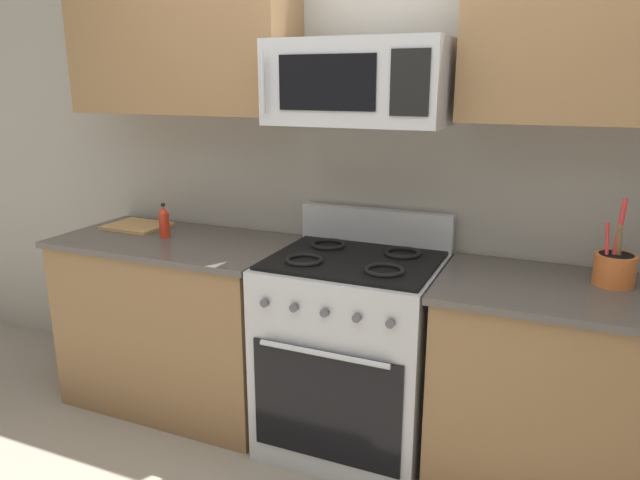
% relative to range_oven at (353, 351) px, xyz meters
% --- Properties ---
extents(wall_back, '(8.00, 0.10, 2.60)m').
position_rel_range_oven_xyz_m(wall_back, '(0.00, 0.40, 0.83)').
color(wall_back, '#9E998E').
rests_on(wall_back, ground).
extents(counter_left, '(1.19, 0.66, 0.91)m').
position_rel_range_oven_xyz_m(counter_left, '(-0.99, -0.00, -0.02)').
color(counter_left, olive).
rests_on(counter_left, ground).
extents(range_oven, '(0.76, 0.70, 1.09)m').
position_rel_range_oven_xyz_m(range_oven, '(0.00, 0.00, 0.00)').
color(range_oven, '#B2B5BA').
rests_on(range_oven, ground).
extents(counter_right, '(0.92, 0.66, 0.91)m').
position_rel_range_oven_xyz_m(counter_right, '(0.85, -0.00, -0.02)').
color(counter_right, olive).
rests_on(counter_right, ground).
extents(microwave, '(0.74, 0.44, 0.35)m').
position_rel_range_oven_xyz_m(microwave, '(-0.00, 0.03, 1.21)').
color(microwave, '#B2B5BA').
extents(upper_cabinets_left, '(1.18, 0.34, 0.69)m').
position_rel_range_oven_xyz_m(upper_cabinets_left, '(-0.99, 0.18, 1.40)').
color(upper_cabinets_left, olive).
extents(upper_cabinets_right, '(0.91, 0.34, 0.69)m').
position_rel_range_oven_xyz_m(upper_cabinets_right, '(0.86, 0.18, 1.40)').
color(upper_cabinets_right, olive).
extents(utensil_crock, '(0.16, 0.16, 0.35)m').
position_rel_range_oven_xyz_m(utensil_crock, '(1.05, 0.11, 0.51)').
color(utensil_crock, '#D1662D').
rests_on(utensil_crock, counter_right).
extents(cutting_board, '(0.32, 0.27, 0.02)m').
position_rel_range_oven_xyz_m(cutting_board, '(-1.32, 0.12, 0.45)').
color(cutting_board, tan).
rests_on(cutting_board, counter_left).
extents(bottle_hot_sauce, '(0.05, 0.05, 0.18)m').
position_rel_range_oven_xyz_m(bottle_hot_sauce, '(-1.04, 0.01, 0.52)').
color(bottle_hot_sauce, red).
rests_on(bottle_hot_sauce, counter_left).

